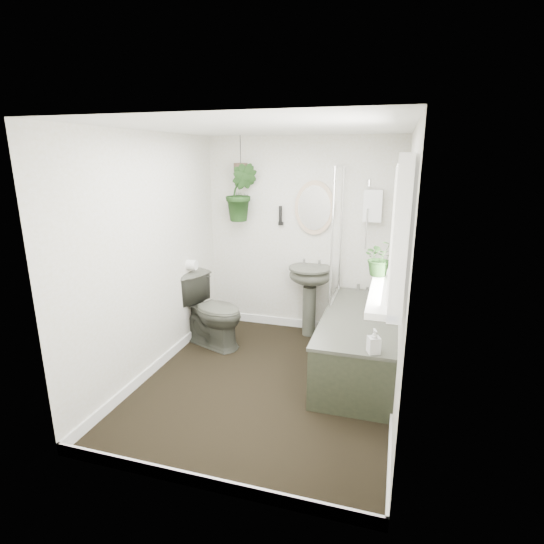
# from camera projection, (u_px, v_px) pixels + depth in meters

# --- Properties ---
(floor) EXTENTS (2.30, 2.80, 0.02)m
(floor) POSITION_uv_depth(u_px,v_px,m) (268.00, 383.00, 4.03)
(floor) COLOR black
(floor) RESTS_ON ground
(ceiling) EXTENTS (2.30, 2.80, 0.02)m
(ceiling) POSITION_uv_depth(u_px,v_px,m) (267.00, 126.00, 3.41)
(ceiling) COLOR white
(ceiling) RESTS_ON ground
(wall_back) EXTENTS (2.30, 0.02, 2.30)m
(wall_back) POSITION_uv_depth(u_px,v_px,m) (302.00, 237.00, 5.03)
(wall_back) COLOR silver
(wall_back) RESTS_ON ground
(wall_front) EXTENTS (2.30, 0.02, 2.30)m
(wall_front) POSITION_uv_depth(u_px,v_px,m) (195.00, 325.00, 2.42)
(wall_front) COLOR silver
(wall_front) RESTS_ON ground
(wall_left) EXTENTS (0.02, 2.80, 2.30)m
(wall_left) POSITION_uv_depth(u_px,v_px,m) (151.00, 257.00, 4.04)
(wall_left) COLOR silver
(wall_left) RESTS_ON ground
(wall_right) EXTENTS (0.02, 2.80, 2.30)m
(wall_right) POSITION_uv_depth(u_px,v_px,m) (405.00, 276.00, 3.41)
(wall_right) COLOR silver
(wall_right) RESTS_ON ground
(skirting) EXTENTS (2.30, 2.80, 0.10)m
(skirting) POSITION_uv_depth(u_px,v_px,m) (268.00, 377.00, 4.02)
(skirting) COLOR white
(skirting) RESTS_ON floor
(bathtub) EXTENTS (0.72, 1.72, 0.58)m
(bathtub) POSITION_uv_depth(u_px,v_px,m) (359.00, 343.00, 4.20)
(bathtub) COLOR #3F4137
(bathtub) RESTS_ON floor
(bath_screen) EXTENTS (0.04, 0.72, 1.40)m
(bath_screen) POSITION_uv_depth(u_px,v_px,m) (337.00, 234.00, 4.48)
(bath_screen) COLOR silver
(bath_screen) RESTS_ON bathtub
(shower_box) EXTENTS (0.20, 0.10, 0.35)m
(shower_box) POSITION_uv_depth(u_px,v_px,m) (373.00, 206.00, 4.64)
(shower_box) COLOR white
(shower_box) RESTS_ON wall_back
(oval_mirror) EXTENTS (0.46, 0.03, 0.62)m
(oval_mirror) POSITION_uv_depth(u_px,v_px,m) (314.00, 208.00, 4.86)
(oval_mirror) COLOR #CBAC8B
(oval_mirror) RESTS_ON wall_back
(wall_sconce) EXTENTS (0.04, 0.04, 0.22)m
(wall_sconce) POSITION_uv_depth(u_px,v_px,m) (280.00, 215.00, 4.98)
(wall_sconce) COLOR black
(wall_sconce) RESTS_ON wall_back
(toilet_roll_holder) EXTENTS (0.11, 0.11, 0.11)m
(toilet_roll_holder) POSITION_uv_depth(u_px,v_px,m) (192.00, 265.00, 4.74)
(toilet_roll_holder) COLOR white
(toilet_roll_holder) RESTS_ON wall_left
(window_recess) EXTENTS (0.08, 1.00, 0.90)m
(window_recess) POSITION_uv_depth(u_px,v_px,m) (401.00, 228.00, 2.65)
(window_recess) COLOR white
(window_recess) RESTS_ON wall_right
(window_sill) EXTENTS (0.18, 1.00, 0.04)m
(window_sill) POSITION_uv_depth(u_px,v_px,m) (384.00, 291.00, 2.78)
(window_sill) COLOR white
(window_sill) RESTS_ON wall_right
(window_blinds) EXTENTS (0.01, 0.86, 0.76)m
(window_blinds) POSITION_uv_depth(u_px,v_px,m) (393.00, 227.00, 2.66)
(window_blinds) COLOR white
(window_blinds) RESTS_ON wall_right
(toilet) EXTENTS (0.90, 0.71, 0.81)m
(toilet) POSITION_uv_depth(u_px,v_px,m) (212.00, 310.00, 4.75)
(toilet) COLOR #3F4137
(toilet) RESTS_ON floor
(pedestal_sink) EXTENTS (0.57, 0.51, 0.84)m
(pedestal_sink) POSITION_uv_depth(u_px,v_px,m) (309.00, 301.00, 5.00)
(pedestal_sink) COLOR #3F4137
(pedestal_sink) RESTS_ON floor
(sill_plant) EXTENTS (0.30, 0.29, 0.27)m
(sill_plant) POSITION_uv_depth(u_px,v_px,m) (380.00, 257.00, 3.02)
(sill_plant) COLOR black
(sill_plant) RESTS_ON window_sill
(hanging_plant) EXTENTS (0.40, 0.34, 0.67)m
(hanging_plant) POSITION_uv_depth(u_px,v_px,m) (241.00, 193.00, 4.93)
(hanging_plant) COLOR black
(hanging_plant) RESTS_ON ceiling
(soap_bottle) EXTENTS (0.12, 0.12, 0.20)m
(soap_bottle) POSITION_uv_depth(u_px,v_px,m) (374.00, 341.00, 3.32)
(soap_bottle) COLOR black
(soap_bottle) RESTS_ON bathtub
(hanging_pot) EXTENTS (0.16, 0.16, 0.12)m
(hanging_pot) POSITION_uv_depth(u_px,v_px,m) (241.00, 168.00, 4.86)
(hanging_pot) COLOR #4B3A2C
(hanging_pot) RESTS_ON ceiling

